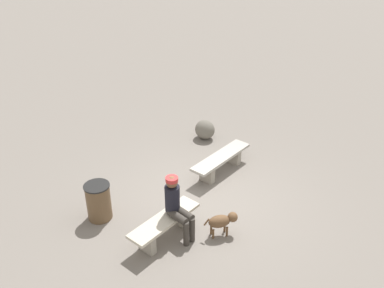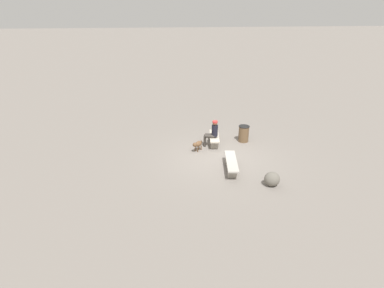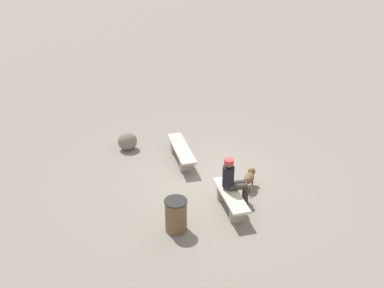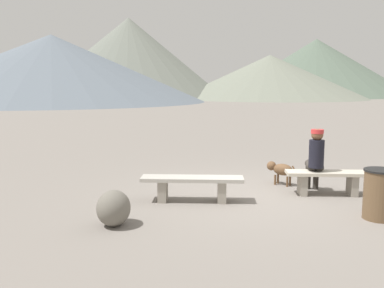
% 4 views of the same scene
% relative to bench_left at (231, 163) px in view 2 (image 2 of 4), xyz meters
% --- Properties ---
extents(ground, '(210.00, 210.00, 0.06)m').
position_rel_bench_left_xyz_m(ground, '(1.28, 0.23, -0.35)').
color(ground, gray).
extents(bench_left, '(1.89, 0.71, 0.45)m').
position_rel_bench_left_xyz_m(bench_left, '(0.00, 0.00, 0.00)').
color(bench_left, gray).
rests_on(bench_left, ground).
extents(bench_right, '(1.62, 0.67, 0.46)m').
position_rel_bench_left_xyz_m(bench_right, '(2.63, 0.15, 0.00)').
color(bench_right, gray).
rests_on(bench_right, ground).
extents(seated_person, '(0.41, 0.65, 1.28)m').
position_rel_bench_left_xyz_m(seated_person, '(2.43, 0.30, 0.41)').
color(seated_person, black).
rests_on(seated_person, ground).
extents(dog, '(0.53, 0.52, 0.48)m').
position_rel_bench_left_xyz_m(dog, '(2.00, 1.05, 0.02)').
color(dog, brown).
rests_on(dog, ground).
extents(trash_bin, '(0.52, 0.52, 0.79)m').
position_rel_bench_left_xyz_m(trash_bin, '(2.80, -1.34, 0.08)').
color(trash_bin, brown).
rests_on(trash_bin, ground).
extents(boulder, '(0.58, 0.63, 0.54)m').
position_rel_bench_left_xyz_m(boulder, '(-1.32, -1.18, -0.05)').
color(boulder, '#6B665B').
rests_on(boulder, ground).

